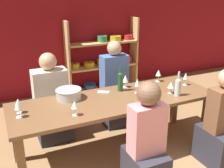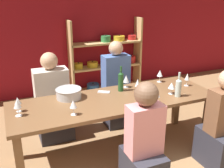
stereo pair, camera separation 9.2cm
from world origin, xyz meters
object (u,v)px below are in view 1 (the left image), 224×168
object	(u,v)px
wine_glass_empty_b	(18,105)
wine_glass_white_d	(137,83)
person_near_b	(220,129)
shelf_unit	(104,63)
wine_glass_white_c	(18,102)
dining_table	(116,105)
wine_glass_red_c	(171,85)
cell_phone	(104,92)
wine_bottle_dark	(120,81)
wine_glass_red_a	(186,77)
mixing_bowl	(69,93)
person_far_a	(52,107)
wine_glass_white_a	(158,73)
wine_glass_empty_a	(75,105)
wine_glass_white_b	(125,79)
wine_glass_red_b	(158,94)
person_far_b	(114,94)
person_near_a	(146,150)
wine_bottle_green	(178,86)

from	to	relation	value
wine_glass_empty_b	wine_glass_white_d	size ratio (longest dim) A/B	0.95
person_near_b	shelf_unit	bearing A→B (deg)	95.10
person_near_b	wine_glass_white_c	bearing A→B (deg)	159.41
dining_table	wine_glass_red_c	bearing A→B (deg)	-10.96
wine_glass_empty_b	cell_phone	xyz separation A→B (m)	(1.03, 0.26, -0.12)
wine_bottle_dark	wine_glass_red_a	distance (m)	0.90
shelf_unit	mixing_bowl	xyz separation A→B (m)	(-1.25, -1.86, 0.23)
wine_glass_white_d	person_far_a	distance (m)	1.23
mixing_bowl	person_near_b	xyz separation A→B (m)	(1.49, -0.93, -0.35)
wine_glass_white_c	person_far_a	xyz separation A→B (m)	(0.46, 0.65, -0.42)
cell_phone	person_far_a	xyz separation A→B (m)	(-0.56, 0.49, -0.31)
wine_glass_white_a	wine_glass_empty_b	xyz separation A→B (m)	(-1.89, -0.32, 0.01)
wine_glass_empty_a	wine_glass_white_b	distance (m)	0.99
wine_glass_red_b	wine_glass_red_c	distance (m)	0.39
wine_glass_empty_b	person_far_b	bearing A→B (deg)	27.82
wine_glass_red_b	wine_glass_white_d	size ratio (longest dim) A/B	0.89
wine_glass_red_c	person_far_a	xyz separation A→B (m)	(-1.31, 0.87, -0.41)
person_far_b	person_near_b	bearing A→B (deg)	115.28
shelf_unit	dining_table	xyz separation A→B (m)	(-0.75, -2.09, 0.08)
mixing_bowl	cell_phone	world-z (taller)	mixing_bowl
wine_glass_empty_a	wine_glass_white_c	size ratio (longest dim) A/B	1.01
shelf_unit	person_far_b	size ratio (longest dim) A/B	1.15
mixing_bowl	wine_glass_red_b	xyz separation A→B (m)	(0.86, -0.57, 0.06)
wine_glass_white_b	wine_glass_empty_b	distance (m)	1.41
wine_bottle_dark	wine_glass_empty_a	world-z (taller)	wine_bottle_dark
wine_glass_white_a	wine_glass_red_b	xyz separation A→B (m)	(-0.44, -0.64, 0.00)
wine_glass_white_b	wine_glass_red_c	world-z (taller)	wine_glass_white_b
wine_glass_white_a	wine_glass_white_b	xyz separation A→B (m)	(-0.52, -0.01, -0.01)
wine_glass_red_a	person_near_b	distance (m)	0.83
shelf_unit	mixing_bowl	size ratio (longest dim) A/B	4.76
person_near_a	mixing_bowl	bearing A→B (deg)	117.48
wine_glass_red_b	person_far_a	world-z (taller)	person_far_a
wine_bottle_green	person_far_a	xyz separation A→B (m)	(-1.33, 0.96, -0.42)
person_far_b	wine_glass_white_d	bearing A→B (deg)	89.58
wine_glass_red_b	wine_glass_white_a	bearing A→B (deg)	55.01
mixing_bowl	wine_glass_red_b	bearing A→B (deg)	-33.68
mixing_bowl	person_far_a	bearing A→B (deg)	103.18
wine_glass_white_c	person_far_b	world-z (taller)	person_far_b
dining_table	person_near_b	size ratio (longest dim) A/B	2.11
dining_table	wine_glass_red_a	distance (m)	1.07
wine_glass_white_b	wine_glass_white_c	bearing A→B (deg)	-171.20
wine_glass_red_a	wine_glass_white_d	distance (m)	0.73
dining_table	wine_glass_empty_b	distance (m)	1.11
wine_glass_white_b	wine_glass_empty_a	bearing A→B (deg)	-148.93
person_near_a	person_far_b	bearing A→B (deg)	76.89
wine_glass_white_d	person_far_b	xyz separation A→B (m)	(0.00, 0.67, -0.39)
person_far_a	person_near_b	world-z (taller)	person_far_a
shelf_unit	wine_glass_white_d	bearing A→B (deg)	-101.81
shelf_unit	wine_glass_white_c	size ratio (longest dim) A/B	9.02
shelf_unit	wine_glass_empty_a	bearing A→B (deg)	-119.60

